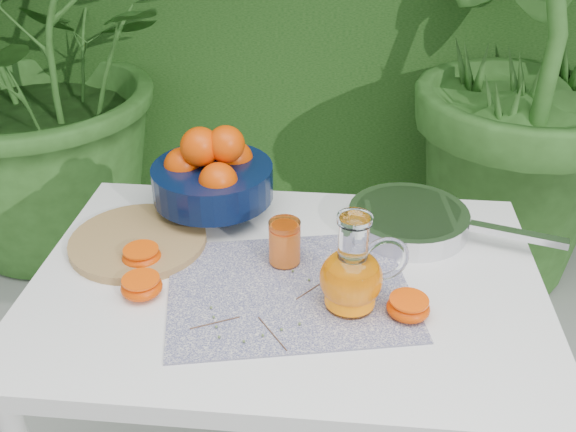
# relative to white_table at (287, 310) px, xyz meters

# --- Properties ---
(potted_plant_left) EXTENTS (2.09, 2.09, 1.57)m
(potted_plant_left) POSITION_rel_white_table_xyz_m (-1.05, 1.25, 0.12)
(potted_plant_left) COLOR #2D581E
(potted_plant_left) RESTS_ON ground
(potted_plant_right) EXTENTS (2.31, 2.31, 1.72)m
(potted_plant_right) POSITION_rel_white_table_xyz_m (0.67, 1.23, 0.19)
(potted_plant_right) COLOR #2D581E
(potted_plant_right) RESTS_ON ground
(white_table) EXTENTS (1.00, 0.70, 0.75)m
(white_table) POSITION_rel_white_table_xyz_m (0.00, 0.00, 0.00)
(white_table) COLOR white
(white_table) RESTS_ON ground
(placemat) EXTENTS (0.52, 0.44, 0.00)m
(placemat) POSITION_rel_white_table_xyz_m (0.01, -0.04, 0.08)
(placemat) COLOR #0D114B
(placemat) RESTS_ON white_table
(cutting_board) EXTENTS (0.37, 0.37, 0.02)m
(cutting_board) POSITION_rel_white_table_xyz_m (-0.33, 0.09, 0.09)
(cutting_board) COLOR #9B7A46
(cutting_board) RESTS_ON white_table
(fruit_bowl) EXTENTS (0.36, 0.36, 0.21)m
(fruit_bowl) POSITION_rel_white_table_xyz_m (-0.19, 0.24, 0.18)
(fruit_bowl) COLOR black
(fruit_bowl) RESTS_ON white_table
(juice_pitcher) EXTENTS (0.17, 0.14, 0.19)m
(juice_pitcher) POSITION_rel_white_table_xyz_m (0.13, -0.08, 0.15)
(juice_pitcher) COLOR white
(juice_pitcher) RESTS_ON white_table
(juice_tumbler) EXTENTS (0.08, 0.08, 0.09)m
(juice_tumbler) POSITION_rel_white_table_xyz_m (-0.01, 0.05, 0.13)
(juice_tumbler) COLOR white
(juice_tumbler) RESTS_ON white_table
(saute_pan) EXTENTS (0.48, 0.33, 0.05)m
(saute_pan) POSITION_rel_white_table_xyz_m (0.25, 0.20, 0.11)
(saute_pan) COLOR silver
(saute_pan) RESTS_ON white_table
(orange_halves) EXTENTS (0.61, 0.20, 0.04)m
(orange_halves) POSITION_rel_white_table_xyz_m (-0.11, -0.05, 0.10)
(orange_halves) COLOR #F33902
(orange_halves) RESTS_ON white_table
(thyme_sprigs) EXTENTS (0.27, 0.23, 0.01)m
(thyme_sprigs) POSITION_rel_white_table_xyz_m (-0.02, -0.11, 0.09)
(thyme_sprigs) COLOR #533625
(thyme_sprigs) RESTS_ON white_table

